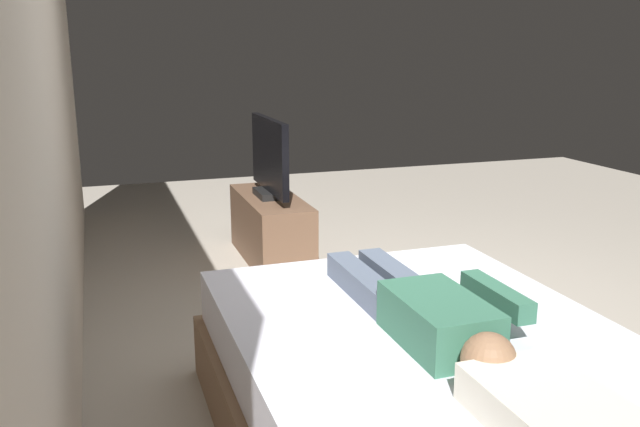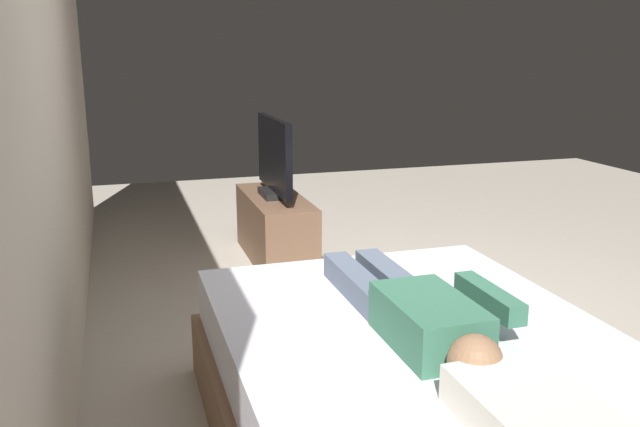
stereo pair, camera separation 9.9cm
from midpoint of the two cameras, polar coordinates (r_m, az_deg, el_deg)
name	(u,v)px [view 2 (the right image)]	position (r m, az deg, el deg)	size (l,w,h in m)	color
ground_plane	(405,341)	(3.82, 8.03, -10.78)	(10.00, 10.00, 0.00)	#ADA393
back_wall	(47,89)	(3.54, -21.55, 9.91)	(6.40, 0.10, 2.80)	beige
bed	(420,398)	(2.74, 9.63, -15.32)	(2.05, 1.54, 0.54)	brown
pillow	(533,413)	(2.06, 19.16, -15.85)	(0.48, 0.34, 0.12)	silver
person	(417,311)	(2.60, 9.40, -8.21)	(1.26, 0.46, 0.18)	#387056
remote	(488,303)	(2.94, 15.16, -7.37)	(0.15, 0.04, 0.02)	black
tv_stand	(276,228)	(5.09, -3.28, -1.26)	(1.10, 0.40, 0.50)	brown
tv	(274,159)	(4.98, -3.36, 4.68)	(0.88, 0.20, 0.59)	black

